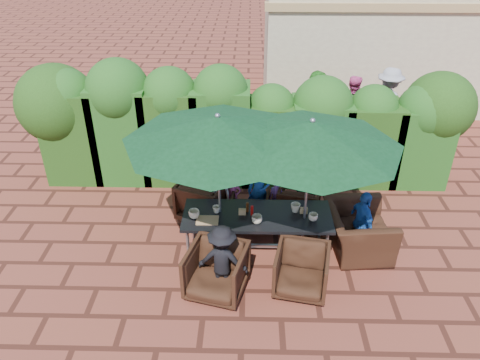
{
  "coord_description": "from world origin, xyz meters",
  "views": [
    {
      "loc": [
        0.08,
        -6.34,
        5.06
      ],
      "look_at": [
        -0.08,
        0.4,
        1.06
      ],
      "focal_mm": 35.0,
      "sensor_mm": 36.0,
      "label": 1
    }
  ],
  "objects_px": {
    "chair_far_mid": "(250,205)",
    "umbrella_right": "(312,134)",
    "dining_table": "(257,219)",
    "chair_near_right": "(302,269)",
    "chair_far_right": "(299,199)",
    "chair_far_left": "(204,196)",
    "chair_near_left": "(216,269)",
    "chair_end_right": "(359,224)",
    "umbrella_left": "(218,129)"
  },
  "relations": [
    {
      "from": "chair_far_mid",
      "to": "umbrella_right",
      "type": "bearing_deg",
      "value": 137.17
    },
    {
      "from": "umbrella_right",
      "to": "chair_near_right",
      "type": "bearing_deg",
      "value": -96.35
    },
    {
      "from": "chair_near_left",
      "to": "chair_end_right",
      "type": "bearing_deg",
      "value": 39.73
    },
    {
      "from": "chair_near_left",
      "to": "umbrella_right",
      "type": "bearing_deg",
      "value": 47.93
    },
    {
      "from": "umbrella_right",
      "to": "chair_near_left",
      "type": "bearing_deg",
      "value": -146.9
    },
    {
      "from": "chair_near_left",
      "to": "chair_far_mid",
      "type": "bearing_deg",
      "value": 89.84
    },
    {
      "from": "umbrella_right",
      "to": "chair_near_left",
      "type": "distance_m",
      "value": 2.41
    },
    {
      "from": "umbrella_left",
      "to": "umbrella_right",
      "type": "xyz_separation_m",
      "value": [
        1.35,
        -0.14,
        -0.0
      ]
    },
    {
      "from": "dining_table",
      "to": "chair_far_mid",
      "type": "xyz_separation_m",
      "value": [
        -0.11,
        0.88,
        -0.33
      ]
    },
    {
      "from": "chair_near_left",
      "to": "umbrella_left",
      "type": "bearing_deg",
      "value": 104.99
    },
    {
      "from": "umbrella_left",
      "to": "chair_near_left",
      "type": "bearing_deg",
      "value": -89.84
    },
    {
      "from": "chair_far_left",
      "to": "chair_near_right",
      "type": "xyz_separation_m",
      "value": [
        1.61,
        -1.89,
        -0.04
      ]
    },
    {
      "from": "umbrella_left",
      "to": "chair_near_right",
      "type": "distance_m",
      "value": 2.41
    },
    {
      "from": "dining_table",
      "to": "chair_near_right",
      "type": "height_order",
      "value": "chair_near_right"
    },
    {
      "from": "umbrella_left",
      "to": "chair_far_left",
      "type": "xyz_separation_m",
      "value": [
        -0.35,
        0.94,
        -1.78
      ]
    },
    {
      "from": "dining_table",
      "to": "chair_far_mid",
      "type": "distance_m",
      "value": 0.94
    },
    {
      "from": "chair_end_right",
      "to": "chair_far_mid",
      "type": "bearing_deg",
      "value": 62.08
    },
    {
      "from": "umbrella_left",
      "to": "chair_far_mid",
      "type": "relative_size",
      "value": 4.17
    },
    {
      "from": "chair_far_mid",
      "to": "chair_near_left",
      "type": "relative_size",
      "value": 0.81
    },
    {
      "from": "chair_far_mid",
      "to": "chair_far_right",
      "type": "relative_size",
      "value": 0.91
    },
    {
      "from": "chair_near_left",
      "to": "dining_table",
      "type": "bearing_deg",
      "value": 72.43
    },
    {
      "from": "chair_end_right",
      "to": "dining_table",
      "type": "bearing_deg",
      "value": 89.01
    },
    {
      "from": "chair_far_left",
      "to": "chair_far_right",
      "type": "xyz_separation_m",
      "value": [
        1.74,
        0.03,
        -0.06
      ]
    },
    {
      "from": "umbrella_right",
      "to": "chair_far_left",
      "type": "xyz_separation_m",
      "value": [
        -1.7,
        1.08,
        -1.78
      ]
    },
    {
      "from": "chair_far_mid",
      "to": "chair_far_right",
      "type": "distance_m",
      "value": 0.92
    },
    {
      "from": "umbrella_right",
      "to": "dining_table",
      "type": "bearing_deg",
      "value": 174.91
    },
    {
      "from": "dining_table",
      "to": "chair_far_left",
      "type": "xyz_separation_m",
      "value": [
        -0.95,
        1.01,
        -0.24
      ]
    },
    {
      "from": "umbrella_right",
      "to": "chair_end_right",
      "type": "relative_size",
      "value": 2.33
    },
    {
      "from": "umbrella_left",
      "to": "chair_end_right",
      "type": "relative_size",
      "value": 2.47
    },
    {
      "from": "dining_table",
      "to": "chair_far_left",
      "type": "height_order",
      "value": "chair_far_left"
    },
    {
      "from": "umbrella_right",
      "to": "chair_far_mid",
      "type": "distance_m",
      "value": 2.26
    },
    {
      "from": "chair_far_right",
      "to": "chair_end_right",
      "type": "bearing_deg",
      "value": 146.19
    },
    {
      "from": "dining_table",
      "to": "chair_end_right",
      "type": "xyz_separation_m",
      "value": [
        1.68,
        0.11,
        -0.17
      ]
    },
    {
      "from": "chair_far_left",
      "to": "chair_near_right",
      "type": "relative_size",
      "value": 1.09
    },
    {
      "from": "umbrella_right",
      "to": "chair_far_left",
      "type": "relative_size",
      "value": 3.12
    },
    {
      "from": "dining_table",
      "to": "chair_far_right",
      "type": "bearing_deg",
      "value": 52.97
    },
    {
      "from": "umbrella_left",
      "to": "chair_near_right",
      "type": "relative_size",
      "value": 3.61
    },
    {
      "from": "chair_far_right",
      "to": "chair_end_right",
      "type": "relative_size",
      "value": 0.65
    },
    {
      "from": "umbrella_right",
      "to": "chair_far_mid",
      "type": "height_order",
      "value": "umbrella_right"
    },
    {
      "from": "chair_near_left",
      "to": "chair_near_right",
      "type": "relative_size",
      "value": 1.07
    },
    {
      "from": "chair_far_mid",
      "to": "chair_near_right",
      "type": "xyz_separation_m",
      "value": [
        0.77,
        -1.75,
        0.05
      ]
    },
    {
      "from": "dining_table",
      "to": "chair_near_right",
      "type": "distance_m",
      "value": 1.13
    },
    {
      "from": "umbrella_left",
      "to": "chair_near_left",
      "type": "height_order",
      "value": "umbrella_left"
    },
    {
      "from": "chair_near_left",
      "to": "chair_near_right",
      "type": "xyz_separation_m",
      "value": [
        1.26,
        0.07,
        -0.03
      ]
    },
    {
      "from": "umbrella_left",
      "to": "chair_far_left",
      "type": "bearing_deg",
      "value": 110.43
    },
    {
      "from": "chair_near_left",
      "to": "chair_end_right",
      "type": "xyz_separation_m",
      "value": [
        2.28,
        1.06,
        0.08
      ]
    },
    {
      "from": "dining_table",
      "to": "chair_far_mid",
      "type": "height_order",
      "value": "dining_table"
    },
    {
      "from": "chair_end_right",
      "to": "umbrella_left",
      "type": "bearing_deg",
      "value": 86.06
    },
    {
      "from": "dining_table",
      "to": "chair_near_right",
      "type": "relative_size",
      "value": 3.0
    },
    {
      "from": "chair_far_left",
      "to": "chair_far_mid",
      "type": "relative_size",
      "value": 1.26
    }
  ]
}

